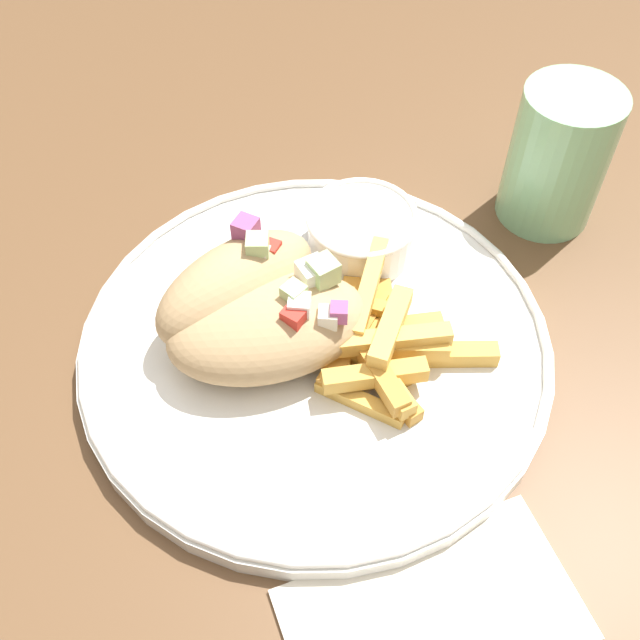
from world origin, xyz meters
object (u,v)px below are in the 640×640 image
plate (320,343)px  pita_sandwich_near (270,326)px  pita_sandwich_far (237,288)px  fries_pile (376,343)px  sauce_ramekin (362,230)px  water_glass (556,163)px

plate → pita_sandwich_near: 0.04m
plate → pita_sandwich_far: 0.07m
fries_pile → sauce_ramekin: 0.09m
pita_sandwich_far → water_glass: size_ratio=1.23×
sauce_ramekin → pita_sandwich_near: bearing=-130.4°
pita_sandwich_far → water_glass: (0.24, 0.09, 0.01)m
plate → pita_sandwich_far: bearing=153.6°
plate → pita_sandwich_near: pita_sandwich_near is taller
pita_sandwich_far → fries_pile: (0.09, -0.04, -0.02)m
plate → sauce_ramekin: (0.04, 0.08, 0.02)m
pita_sandwich_near → fries_pile: 0.07m
pita_sandwich_near → sauce_ramekin: 0.11m
plate → sauce_ramekin: size_ratio=3.91×
pita_sandwich_far → sauce_ramekin: pita_sandwich_far is taller
sauce_ramekin → pita_sandwich_far: bearing=-149.6°
pita_sandwich_near → water_glass: size_ratio=1.31×
fries_pile → plate: bearing=154.0°
pita_sandwich_near → water_glass: bearing=18.9°
fries_pile → pita_sandwich_near: bearing=170.3°
pita_sandwich_near → water_glass: 0.25m
plate → pita_sandwich_far: (-0.05, 0.03, 0.03)m
water_glass → plate: bearing=-148.7°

